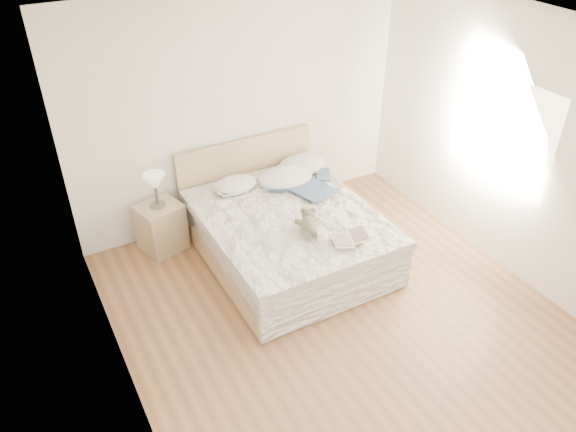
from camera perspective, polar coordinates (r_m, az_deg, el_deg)
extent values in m
cube|color=brown|center=(5.55, 5.72, -10.53)|extent=(4.00, 4.50, 0.00)
cube|color=white|center=(4.16, 7.88, 17.24)|extent=(4.00, 4.50, 0.00)
cube|color=white|center=(6.46, -4.83, 10.74)|extent=(4.00, 0.02, 2.70)
cube|color=white|center=(4.09, -17.31, -5.93)|extent=(0.02, 4.50, 2.70)
cube|color=white|center=(5.98, 22.76, 6.15)|extent=(0.02, 4.50, 2.70)
cube|color=white|center=(6.10, 20.83, 8.17)|extent=(0.02, 1.30, 1.10)
cube|color=tan|center=(6.23, -0.06, -3.42)|extent=(1.68, 2.08, 0.20)
cube|color=white|center=(6.08, -0.07, -1.54)|extent=(1.60, 2.00, 0.30)
cube|color=white|center=(5.93, 0.16, -0.29)|extent=(1.72, 2.05, 0.10)
cube|color=tan|center=(6.79, -4.28, 3.95)|extent=(1.70, 0.06, 1.00)
cube|color=tan|center=(6.42, -12.76, -1.13)|extent=(0.54, 0.51, 0.56)
cylinder|color=#524D47|center=(6.27, -13.07, 1.12)|extent=(0.18, 0.18, 0.02)
cylinder|color=#3F3935|center=(6.20, -13.22, 2.15)|extent=(0.03, 0.03, 0.24)
cone|color=white|center=(6.12, -13.41, 3.39)|extent=(0.26, 0.26, 0.18)
ellipsoid|color=white|center=(6.37, -5.39, 3.18)|extent=(0.55, 0.41, 0.16)
ellipsoid|color=white|center=(6.48, -0.22, 3.90)|extent=(0.67, 0.48, 0.19)
ellipsoid|color=silver|center=(6.74, 1.37, 5.18)|extent=(0.74, 0.60, 0.20)
cube|color=white|center=(6.27, -5.90, 2.51)|extent=(0.30, 0.22, 0.02)
cube|color=beige|center=(5.53, 6.33, -2.24)|extent=(0.46, 0.37, 0.03)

